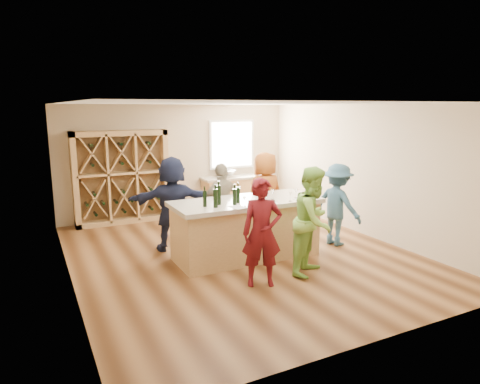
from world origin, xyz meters
name	(u,v)px	position (x,y,z in m)	size (l,w,h in m)	color
floor	(240,256)	(0.00, 0.00, -0.05)	(6.00, 7.00, 0.10)	brown
ceiling	(240,101)	(0.00, 0.00, 2.85)	(6.00, 7.00, 0.10)	white
wall_back	(178,160)	(0.00, 3.55, 1.40)	(6.00, 0.10, 2.80)	tan
wall_front	(384,230)	(0.00, -3.55, 1.40)	(6.00, 0.10, 2.80)	tan
wall_left	(62,196)	(-3.05, 0.00, 1.40)	(0.10, 7.00, 2.80)	tan
wall_right	(366,170)	(3.05, 0.00, 1.40)	(0.10, 7.00, 2.80)	tan
window_frame	(232,144)	(1.50, 3.47, 1.75)	(1.30, 0.06, 1.30)	white
window_pane	(232,144)	(1.50, 3.44, 1.75)	(1.18, 0.01, 1.18)	white
wine_rack	(121,177)	(-1.50, 3.27, 1.10)	(2.20, 0.45, 2.20)	tan
back_counter_base	(233,194)	(1.40, 3.20, 0.43)	(1.60, 0.58, 0.86)	tan
back_counter_top	(233,178)	(1.40, 3.20, 0.89)	(1.70, 0.62, 0.06)	#B9AE97
sink	(226,174)	(1.20, 3.20, 1.01)	(0.54, 0.54, 0.19)	silver
faucet	(223,170)	(1.20, 3.38, 1.07)	(0.02, 0.02, 0.30)	silver
tasting_counter_base	(246,231)	(0.03, -0.20, 0.50)	(2.60, 1.00, 1.00)	tan
tasting_counter_top	(246,202)	(0.03, -0.20, 1.04)	(2.72, 1.12, 0.08)	#B9AE97
wine_bottle_a	(205,199)	(-0.84, -0.35, 1.22)	(0.07, 0.07, 0.27)	black
wine_bottle_b	(215,198)	(-0.71, -0.48, 1.24)	(0.08, 0.08, 0.32)	black
wine_bottle_c	(219,195)	(-0.57, -0.31, 1.25)	(0.08, 0.08, 0.33)	black
wine_bottle_d	(235,197)	(-0.34, -0.46, 1.22)	(0.07, 0.07, 0.28)	black
wine_bottle_e	(238,195)	(-0.21, -0.33, 1.22)	(0.07, 0.07, 0.28)	black
wine_glass_a	(244,202)	(-0.24, -0.64, 1.16)	(0.06, 0.06, 0.16)	white
wine_glass_b	(267,198)	(0.21, -0.62, 1.17)	(0.07, 0.07, 0.19)	white
wine_glass_c	(290,197)	(0.68, -0.64, 1.16)	(0.06, 0.06, 0.16)	white
wine_glass_d	(272,195)	(0.48, -0.36, 1.17)	(0.06, 0.06, 0.17)	white
wine_glass_e	(296,194)	(0.93, -0.45, 1.16)	(0.06, 0.06, 0.16)	white
tasting_menu_a	(238,207)	(-0.36, -0.63, 1.08)	(0.22, 0.30, 0.00)	white
tasting_menu_b	(270,203)	(0.28, -0.61, 1.08)	(0.21, 0.28, 0.00)	white
tasting_menu_c	(301,200)	(0.92, -0.63, 1.08)	(0.20, 0.27, 0.00)	white
person_near_left	(262,233)	(-0.35, -1.44, 0.85)	(0.62, 0.45, 1.69)	#590F14
person_near_right	(313,221)	(0.65, -1.38, 0.90)	(0.87, 0.48, 1.80)	#8CC64C
person_server	(337,205)	(1.99, -0.36, 0.82)	(1.06, 0.49, 1.64)	#335972
person_far_mid	(223,204)	(-0.05, 0.69, 0.83)	(0.97, 0.50, 1.65)	gray
person_far_right	(265,194)	(1.02, 0.83, 0.90)	(0.88, 0.57, 1.81)	#994C19
person_far_left	(173,203)	(-1.04, 0.82, 0.92)	(1.70, 0.61, 1.84)	#191E38
wine_glass_f	(239,193)	(-0.02, 0.00, 1.17)	(0.07, 0.07, 0.18)	white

